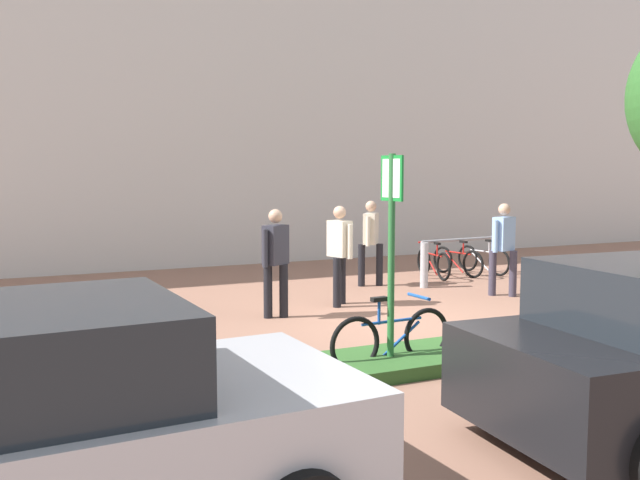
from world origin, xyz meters
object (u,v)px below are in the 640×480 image
at_px(bike_at_sign, 392,338).
at_px(person_shirt_blue, 340,249).
at_px(parking_sign_post, 392,230).
at_px(person_casual_tan, 503,243).
at_px(person_shirt_white, 371,237).
at_px(bike_rack_cluster, 458,260).
at_px(person_suited_navy, 276,256).
at_px(bollard_steel, 424,265).

bearing_deg(bike_at_sign, person_shirt_blue, 72.77).
relative_size(parking_sign_post, person_casual_tan, 1.46).
bearing_deg(person_shirt_white, bike_rack_cluster, 9.38).
xyz_separation_m(parking_sign_post, bike_at_sign, (0.07, 0.08, -1.29)).
relative_size(bike_rack_cluster, person_shirt_white, 1.22).
bearing_deg(bike_at_sign, parking_sign_post, -130.15).
distance_m(person_casual_tan, person_shirt_white, 2.63).
xyz_separation_m(bike_at_sign, person_suited_navy, (-0.23, 3.18, 0.63)).
xyz_separation_m(person_shirt_blue, person_casual_tan, (3.16, -0.46, 0.00)).
distance_m(bollard_steel, person_casual_tan, 1.70).
height_order(parking_sign_post, bike_at_sign, parking_sign_post).
relative_size(bike_at_sign, person_casual_tan, 0.98).
xyz_separation_m(bollard_steel, person_shirt_blue, (-2.35, -0.94, 0.53)).
bearing_deg(bollard_steel, bike_rack_cluster, 33.33).
xyz_separation_m(bollard_steel, person_suited_navy, (-3.71, -1.41, 0.53)).
bearing_deg(person_suited_navy, person_casual_tan, 0.22).
bearing_deg(person_casual_tan, bollard_steel, 119.90).
height_order(bike_at_sign, bollard_steel, bollard_steel).
bearing_deg(person_casual_tan, parking_sign_post, -143.03).
height_order(bollard_steel, person_casual_tan, person_casual_tan).
bearing_deg(bike_rack_cluster, person_shirt_blue, -153.26).
bearing_deg(parking_sign_post, bike_at_sign, 49.85).
distance_m(parking_sign_post, bike_at_sign, 1.29).
height_order(person_shirt_blue, person_casual_tan, same).
relative_size(bike_rack_cluster, person_suited_navy, 1.22).
relative_size(parking_sign_post, person_shirt_white, 1.46).
bearing_deg(parking_sign_post, bike_rack_cluster, 48.04).
height_order(bike_rack_cluster, person_casual_tan, person_casual_tan).
height_order(parking_sign_post, bollard_steel, parking_sign_post).
relative_size(person_shirt_blue, person_suited_navy, 1.00).
bearing_deg(person_casual_tan, person_shirt_white, 129.28).
bearing_deg(person_shirt_blue, bollard_steel, 21.80).
bearing_deg(person_shirt_blue, parking_sign_post, -107.85).
bearing_deg(bollard_steel, parking_sign_post, -127.25).
bearing_deg(person_suited_navy, bike_at_sign, -85.90).
height_order(bike_rack_cluster, person_suited_navy, person_suited_navy).
distance_m(bike_rack_cluster, person_casual_tan, 2.64).
distance_m(bike_rack_cluster, person_suited_navy, 5.88).
distance_m(bike_at_sign, person_shirt_white, 5.89).
xyz_separation_m(person_suited_navy, person_casual_tan, (4.52, 0.02, 0.00)).
height_order(bike_rack_cluster, bollard_steel, bollard_steel).
distance_m(parking_sign_post, bollard_steel, 5.99).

